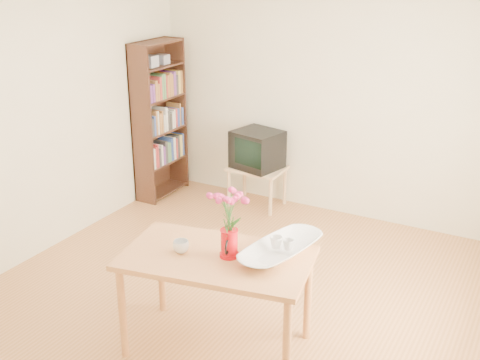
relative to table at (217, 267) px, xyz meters
The scene contains 11 objects.
room 0.84m from the table, 113.96° to the left, with size 4.50×4.50×4.50m.
table is the anchor object (origin of this frame).
tv_stand 2.65m from the table, 111.09° to the left, with size 0.60×0.45×0.46m.
bookshelf 3.07m from the table, 133.12° to the left, with size 0.28×0.70×1.80m.
pitcher 0.20m from the table, 23.75° to the left, with size 0.14×0.21×0.21m.
flowers 0.46m from the table, 22.93° to the left, with size 0.23×0.23×0.33m, color #E8367C, non-canonical shape.
mug 0.29m from the table, 162.58° to the right, with size 0.11×0.11×0.09m, color white.
bowl 0.55m from the table, 31.56° to the left, with size 0.49×0.49×0.46m, color white.
teacup_a 0.50m from the table, 34.45° to the left, with size 0.08×0.08×0.07m, color white.
teacup_b 0.57m from the table, 30.81° to the left, with size 0.07×0.07×0.06m, color white.
television 2.65m from the table, 110.98° to the left, with size 0.56×0.54×0.42m.
Camera 1 is at (2.17, -3.65, 2.74)m, focal length 45.00 mm.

